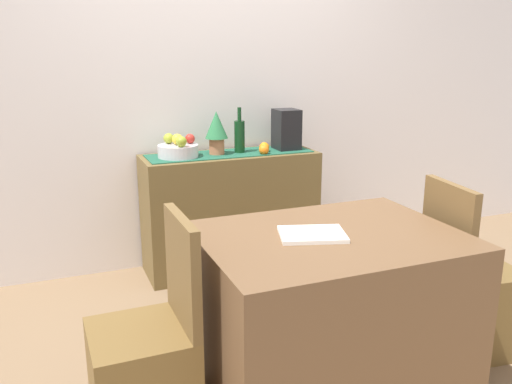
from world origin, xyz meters
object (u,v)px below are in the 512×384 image
object	(u,v)px
wine_bottle	(240,136)
chair_near_window	(147,371)
fruit_bowl	(178,151)
coffee_maker	(286,130)
chair_by_corner	(469,301)
sideboard_console	(231,211)
potted_plant	(216,130)
open_book	(312,234)
dining_table	(328,311)

from	to	relation	value
wine_bottle	chair_near_window	distance (m)	1.90
wine_bottle	chair_near_window	size ratio (longest dim) A/B	0.35
fruit_bowl	coffee_maker	distance (m)	0.79
chair_by_corner	coffee_maker	bearing A→B (deg)	103.31
sideboard_console	fruit_bowl	distance (m)	0.58
wine_bottle	chair_by_corner	bearing A→B (deg)	-64.69
sideboard_console	fruit_bowl	xyz separation A→B (m)	(-0.36, 0.00, 0.46)
chair_by_corner	potted_plant	bearing A→B (deg)	120.25
chair_near_window	wine_bottle	bearing A→B (deg)	57.43
coffee_maker	open_book	size ratio (longest dim) A/B	1.02
potted_plant	chair_near_window	distance (m)	1.84
coffee_maker	fruit_bowl	bearing A→B (deg)	180.00
coffee_maker	dining_table	distance (m)	1.68
chair_near_window	chair_by_corner	bearing A→B (deg)	0.06
chair_near_window	open_book	bearing A→B (deg)	0.51
open_book	chair_by_corner	bearing A→B (deg)	17.03
open_book	chair_near_window	xyz separation A→B (m)	(-0.74, -0.01, -0.48)
sideboard_console	coffee_maker	bearing A→B (deg)	0.00
fruit_bowl	potted_plant	bearing A→B (deg)	0.00
coffee_maker	chair_by_corner	bearing A→B (deg)	-76.69
sideboard_console	dining_table	xyz separation A→B (m)	(-0.05, -1.49, -0.04)
wine_bottle	open_book	bearing A→B (deg)	-98.16
dining_table	wine_bottle	bearing A→B (deg)	85.24
wine_bottle	sideboard_console	bearing A→B (deg)	180.00
open_book	wine_bottle	bearing A→B (deg)	99.17
chair_by_corner	sideboard_console	bearing A→B (deg)	117.50
fruit_bowl	wine_bottle	world-z (taller)	wine_bottle
coffee_maker	dining_table	size ratio (longest dim) A/B	0.25
wine_bottle	dining_table	bearing A→B (deg)	-94.76
chair_by_corner	dining_table	bearing A→B (deg)	-179.87
potted_plant	chair_by_corner	world-z (taller)	potted_plant
coffee_maker	open_book	bearing A→B (deg)	-110.83
fruit_bowl	potted_plant	distance (m)	0.30
dining_table	chair_near_window	xyz separation A→B (m)	(-0.83, 0.00, -0.10)
dining_table	coffee_maker	bearing A→B (deg)	72.29
fruit_bowl	open_book	world-z (taller)	fruit_bowl
sideboard_console	chair_near_window	bearing A→B (deg)	-120.60
coffee_maker	dining_table	bearing A→B (deg)	-107.71
dining_table	chair_by_corner	distance (m)	0.84
open_book	potted_plant	bearing A→B (deg)	105.45
coffee_maker	chair_near_window	bearing A→B (deg)	-131.19
coffee_maker	dining_table	world-z (taller)	coffee_maker
chair_by_corner	fruit_bowl	bearing A→B (deg)	127.33
dining_table	chair_near_window	world-z (taller)	chair_near_window
sideboard_console	chair_by_corner	world-z (taller)	chair_by_corner
open_book	chair_by_corner	xyz separation A→B (m)	(0.92, -0.00, -0.48)
sideboard_console	potted_plant	distance (m)	0.59
fruit_bowl	coffee_maker	xyz separation A→B (m)	(0.78, 0.00, 0.10)
wine_bottle	dining_table	distance (m)	1.60
sideboard_console	chair_near_window	world-z (taller)	chair_near_window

